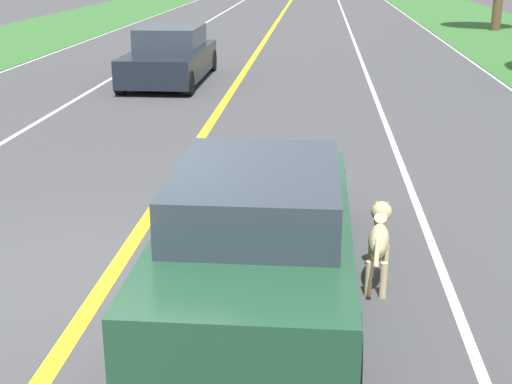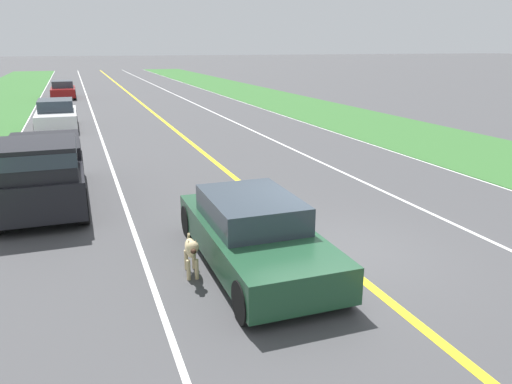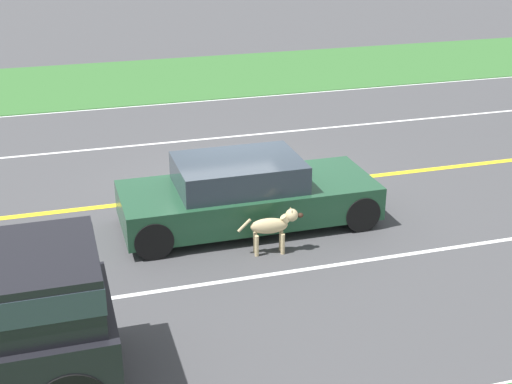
# 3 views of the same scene
# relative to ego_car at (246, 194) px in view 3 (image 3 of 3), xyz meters

# --- Properties ---
(ground_plane) EXTENTS (400.00, 400.00, 0.00)m
(ground_plane) POSITION_rel_ego_car_xyz_m (-1.56, 0.11, -0.61)
(ground_plane) COLOR #424244
(centre_divider_line) EXTENTS (0.18, 160.00, 0.01)m
(centre_divider_line) POSITION_rel_ego_car_xyz_m (-1.56, 0.11, -0.61)
(centre_divider_line) COLOR yellow
(centre_divider_line) RESTS_ON ground
(lane_edge_line_left) EXTENTS (0.14, 160.00, 0.01)m
(lane_edge_line_left) POSITION_rel_ego_car_xyz_m (-8.56, 0.11, -0.61)
(lane_edge_line_left) COLOR white
(lane_edge_line_left) RESTS_ON ground
(lane_dash_same_dir) EXTENTS (0.10, 160.00, 0.01)m
(lane_dash_same_dir) POSITION_rel_ego_car_xyz_m (1.94, 0.11, -0.61)
(lane_dash_same_dir) COLOR white
(lane_dash_same_dir) RESTS_ON ground
(lane_dash_oncoming) EXTENTS (0.10, 160.00, 0.01)m
(lane_dash_oncoming) POSITION_rel_ego_car_xyz_m (-5.06, 0.11, -0.61)
(lane_dash_oncoming) COLOR white
(lane_dash_oncoming) RESTS_ON ground
(grass_verge_left) EXTENTS (6.00, 160.00, 0.03)m
(grass_verge_left) POSITION_rel_ego_car_xyz_m (-11.56, 0.11, -0.60)
(grass_verge_left) COLOR #33662D
(grass_verge_left) RESTS_ON ground
(ego_car) EXTENTS (1.86, 4.62, 1.29)m
(ego_car) POSITION_rel_ego_car_xyz_m (0.00, 0.00, 0.00)
(ego_car) COLOR #1E472D
(ego_car) RESTS_ON ground
(dog) EXTENTS (0.31, 1.12, 0.81)m
(dog) POSITION_rel_ego_car_xyz_m (1.22, 0.15, -0.10)
(dog) COLOR #D1B784
(dog) RESTS_ON ground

